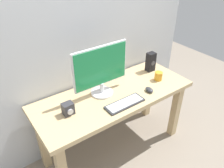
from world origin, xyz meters
name	(u,v)px	position (x,y,z in m)	size (l,w,h in m)	color
ground_plane	(114,147)	(0.00, 0.00, 0.00)	(6.00, 6.00, 0.00)	gray
wall_back	(91,6)	(0.00, 0.35, 1.50)	(2.36, 0.04, 3.00)	silver
desk	(114,104)	(0.00, 0.00, 0.62)	(1.58, 0.63, 0.75)	tan
monitor	(101,69)	(-0.09, 0.08, 1.01)	(0.56, 0.21, 0.48)	silver
keyboard_primary	(125,103)	(-0.02, -0.19, 0.76)	(0.38, 0.14, 0.02)	#333338
mouse	(149,90)	(0.30, -0.17, 0.77)	(0.06, 0.10, 0.04)	#333338
speaker_right	(151,62)	(0.60, 0.13, 0.86)	(0.09, 0.08, 0.22)	black
audio_controller	(68,109)	(-0.49, -0.01, 0.81)	(0.09, 0.09, 0.11)	#333338
coffee_mug	(158,76)	(0.53, -0.07, 0.80)	(0.08, 0.08, 0.09)	orange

